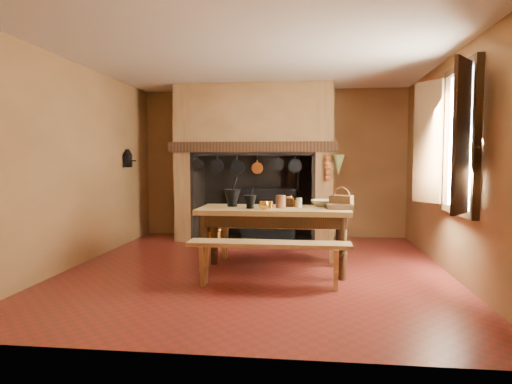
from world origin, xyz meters
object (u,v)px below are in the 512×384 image
work_table (274,218)px  wicker_basket (341,201)px  mixing_bowl (324,203)px  bench_front (269,253)px  coffee_grinder (289,202)px  iron_range (270,212)px

work_table → wicker_basket: 0.91m
mixing_bowl → work_table: bearing=-157.3°
bench_front → coffee_grinder: (0.19, 0.90, 0.52)m
work_table → bench_front: 0.81m
bench_front → wicker_basket: size_ratio=5.68×
bench_front → mixing_bowl: (0.65, 1.01, 0.49)m
work_table → wicker_basket: wicker_basket is taller
iron_range → mixing_bowl: (0.93, -2.29, 0.40)m
iron_range → coffee_grinder: 2.49m
coffee_grinder → mixing_bowl: bearing=21.1°
iron_range → coffee_grinder: bearing=-78.8°
iron_range → bench_front: (0.28, -3.30, -0.09)m
work_table → bench_front: size_ratio=1.04×
mixing_bowl → wicker_basket: bearing=-30.8°
work_table → bench_front: (-0.00, -0.74, -0.32)m
bench_front → mixing_bowl: bearing=57.3°
work_table → bench_front: work_table is taller
mixing_bowl → bench_front: bearing=-122.7°
iron_range → work_table: iron_range is taller
wicker_basket → coffee_grinder: bearing=-163.7°
bench_front → coffee_grinder: size_ratio=10.57×
iron_range → bench_front: bearing=-85.1°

